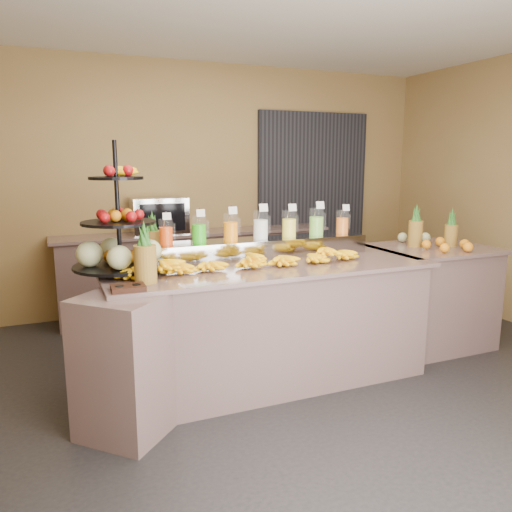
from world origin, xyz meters
TOP-DOWN VIEW (x-y plane):
  - ground at (0.00, 0.00)m, footprint 6.00×6.00m
  - room_envelope at (0.19, 0.79)m, footprint 6.04×5.02m
  - buffet_counter at (-0.12, 0.26)m, footprint 2.75×1.25m
  - right_counter at (1.70, 0.40)m, footprint 1.08×0.88m
  - back_ledge at (0.00, 2.25)m, footprint 3.10×0.55m
  - pitcher_tray at (0.06, 0.58)m, footprint 1.85×0.30m
  - juice_pitcher_orange_a at (-0.72, 0.58)m, footprint 0.11×0.11m
  - juice_pitcher_green at (-0.46, 0.58)m, footprint 0.11×0.12m
  - juice_pitcher_orange_b at (-0.20, 0.58)m, footprint 0.12×0.12m
  - juice_pitcher_milk at (0.06, 0.58)m, footprint 0.12×0.13m
  - juice_pitcher_lemon at (0.32, 0.58)m, footprint 0.12×0.12m
  - juice_pitcher_lime at (0.58, 0.58)m, footprint 0.13×0.13m
  - juice_pitcher_orange_c at (0.84, 0.58)m, footprint 0.11×0.11m
  - banana_heap at (-0.19, 0.24)m, footprint 1.85×0.17m
  - fruit_stand at (-1.04, 0.41)m, footprint 0.72×0.72m
  - condiment_caddy at (-1.11, -0.10)m, footprint 0.21×0.16m
  - pineapple_left_a at (-0.97, 0.05)m, footprint 0.15×0.15m
  - pineapple_left_b at (-0.78, 0.75)m, footprint 0.13×0.13m
  - right_fruit_pile at (1.72, 0.33)m, footprint 0.45×0.43m
  - oven_warmer at (-0.42, 2.25)m, footprint 0.59×0.42m

SIDE VIEW (x-z plane):
  - ground at x=0.00m, z-range 0.00..0.00m
  - buffet_counter at x=-0.12m, z-range 0.00..0.93m
  - back_ledge at x=0.00m, z-range 0.00..0.93m
  - right_counter at x=1.70m, z-range 0.00..0.93m
  - condiment_caddy at x=-1.11m, z-range 0.93..0.96m
  - banana_heap at x=-0.19m, z-range 0.91..1.07m
  - pitcher_tray at x=0.06m, z-range 0.93..1.08m
  - right_fruit_pile at x=1.72m, z-range 0.89..1.13m
  - pineapple_left_b at x=-0.78m, z-range 0.88..1.28m
  - pineapple_left_a at x=-0.97m, z-range 0.88..1.28m
  - oven_warmer at x=-0.42m, z-range 0.93..1.32m
  - fruit_stand at x=-1.04m, z-range 0.70..1.62m
  - juice_pitcher_orange_a at x=-0.72m, z-range 1.04..1.30m
  - juice_pitcher_orange_c at x=0.84m, z-range 1.04..1.30m
  - juice_pitcher_green at x=-0.46m, z-range 1.04..1.31m
  - juice_pitcher_orange_b at x=-0.20m, z-range 1.03..1.32m
  - juice_pitcher_lemon at x=0.32m, z-range 1.03..1.32m
  - juice_pitcher_milk at x=0.06m, z-range 1.03..1.33m
  - juice_pitcher_lime at x=0.58m, z-range 1.03..1.33m
  - room_envelope at x=0.19m, z-range 0.47..3.29m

